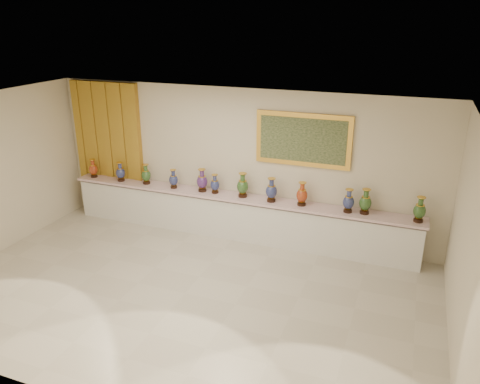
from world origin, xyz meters
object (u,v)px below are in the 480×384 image
(counter, at_px, (235,217))
(vase_1, at_px, (121,173))
(vase_0, at_px, (93,169))
(vase_2, at_px, (146,175))

(counter, height_order, vase_1, vase_1)
(vase_0, bearing_deg, vase_2, 1.46)
(vase_1, xyz_separation_m, vase_2, (0.61, 0.04, 0.00))
(vase_0, distance_m, vase_2, 1.33)
(counter, xyz_separation_m, vase_1, (-2.63, -0.06, 0.65))
(vase_0, relative_size, vase_2, 0.95)
(counter, xyz_separation_m, vase_2, (-2.02, -0.02, 0.66))
(vase_0, relative_size, vase_1, 0.98)
(vase_1, distance_m, vase_2, 0.61)
(counter, bearing_deg, vase_2, -179.57)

